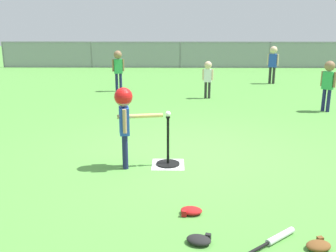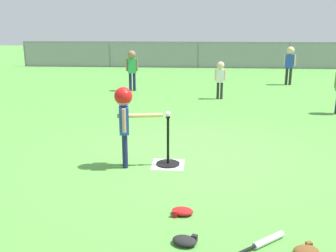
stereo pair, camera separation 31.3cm
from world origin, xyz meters
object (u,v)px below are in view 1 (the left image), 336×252
(fielder_deep_left, at_px, (273,60))
(spare_bat_silver, at_px, (275,239))
(batting_tee, at_px, (168,157))
(baseball_on_tee, at_px, (168,114))
(glove_by_plate, at_px, (319,245))
(glove_near_bats, at_px, (191,211))
(fielder_deep_right, at_px, (118,65))
(fielder_near_left, at_px, (328,79))
(glove_tossed_aside, at_px, (199,240))
(fielder_near_right, at_px, (208,75))
(batter_child, at_px, (125,111))

(fielder_deep_left, distance_m, spare_bat_silver, 9.72)
(batting_tee, height_order, baseball_on_tee, baseball_on_tee)
(glove_by_plate, xyz_separation_m, glove_near_bats, (-1.06, 0.61, 0.00))
(batting_tee, xyz_separation_m, fielder_deep_right, (-1.51, 5.96, 0.64))
(fielder_deep_left, relative_size, fielder_near_left, 1.08)
(spare_bat_silver, relative_size, glove_tossed_aside, 2.29)
(fielder_near_right, distance_m, spare_bat_silver, 6.83)
(batter_child, xyz_separation_m, fielder_near_right, (1.52, 5.00, -0.15))
(batter_child, height_order, fielder_near_right, batter_child)
(spare_bat_silver, xyz_separation_m, glove_by_plate, (0.34, -0.10, 0.01))
(batter_child, height_order, glove_tossed_aside, batter_child)
(batter_child, height_order, spare_bat_silver, batter_child)
(batting_tee, relative_size, baseball_on_tee, 9.18)
(spare_bat_silver, bearing_deg, batting_tee, 117.11)
(fielder_deep_right, xyz_separation_m, spare_bat_silver, (2.49, -7.87, -0.72))
(glove_by_plate, bearing_deg, fielder_deep_right, 109.55)
(batting_tee, bearing_deg, fielder_deep_right, 104.25)
(batter_child, relative_size, glove_by_plate, 4.27)
(baseball_on_tee, xyz_separation_m, glove_tossed_aside, (0.30, -1.94, -0.68))
(fielder_deep_right, relative_size, glove_tossed_aside, 4.48)
(batting_tee, xyz_separation_m, glove_by_plate, (1.32, -2.01, -0.07))
(batting_tee, distance_m, baseball_on_tee, 0.61)
(fielder_near_left, distance_m, glove_by_plate, 5.83)
(batting_tee, bearing_deg, spare_bat_silver, -62.89)
(batter_child, bearing_deg, fielder_near_right, 73.14)
(fielder_deep_left, xyz_separation_m, fielder_deep_right, (-4.79, -1.55, -0.03))
(baseball_on_tee, xyz_separation_m, glove_by_plate, (1.32, -2.01, -0.68))
(fielder_deep_right, relative_size, glove_near_bats, 4.84)
(batter_child, height_order, fielder_near_left, fielder_near_left)
(glove_tossed_aside, bearing_deg, batting_tee, 98.88)
(fielder_near_right, distance_m, glove_by_plate, 6.94)
(baseball_on_tee, height_order, fielder_near_left, fielder_near_left)
(glove_near_bats, relative_size, glove_tossed_aside, 0.93)
(fielder_deep_left, bearing_deg, batter_child, -116.76)
(fielder_near_right, bearing_deg, glove_by_plate, -87.00)
(fielder_deep_right, xyz_separation_m, glove_near_bats, (1.77, -7.36, -0.71))
(baseball_on_tee, height_order, spare_bat_silver, baseball_on_tee)
(baseball_on_tee, distance_m, glove_tossed_aside, 2.08)
(baseball_on_tee, relative_size, glove_tossed_aside, 0.29)
(glove_near_bats, xyz_separation_m, glove_tossed_aside, (0.05, -0.54, 0.00))
(fielder_deep_right, bearing_deg, fielder_near_left, -27.54)
(fielder_deep_left, relative_size, spare_bat_silver, 2.03)
(baseball_on_tee, xyz_separation_m, fielder_near_right, (0.96, 4.90, -0.10))
(glove_by_plate, bearing_deg, batter_child, 134.60)
(fielder_deep_right, height_order, spare_bat_silver, fielder_deep_right)
(batting_tee, bearing_deg, batter_child, -169.51)
(baseball_on_tee, bearing_deg, batter_child, -169.51)
(baseball_on_tee, relative_size, fielder_deep_right, 0.06)
(glove_by_plate, bearing_deg, fielder_near_left, 68.49)
(fielder_deep_right, bearing_deg, glove_by_plate, -70.45)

